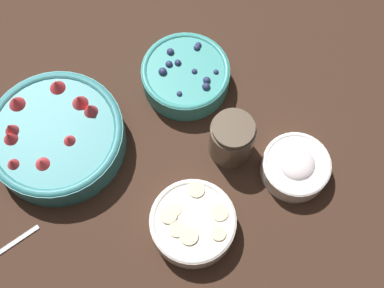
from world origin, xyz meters
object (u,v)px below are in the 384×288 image
at_px(bowl_bananas, 193,223).
at_px(bowl_cream, 296,166).
at_px(bowl_blueberries, 186,75).
at_px(bowl_strawberries, 56,136).
at_px(jar_chocolate, 232,139).

xyz_separation_m(bowl_bananas, bowl_cream, (-0.20, -0.05, -0.00)).
bearing_deg(bowl_blueberries, bowl_cream, 122.39).
xyz_separation_m(bowl_blueberries, bowl_bananas, (0.06, 0.28, -0.00)).
xyz_separation_m(bowl_strawberries, jar_chocolate, (-0.30, 0.09, 0.01)).
bearing_deg(bowl_blueberries, jar_chocolate, 106.22).
distance_m(bowl_strawberries, bowl_bananas, 0.29).
height_order(bowl_cream, jar_chocolate, jar_chocolate).
xyz_separation_m(bowl_strawberries, bowl_blueberries, (-0.26, -0.07, -0.01)).
height_order(bowl_bananas, jar_chocolate, jar_chocolate).
relative_size(bowl_blueberries, jar_chocolate, 1.75).
xyz_separation_m(bowl_bananas, jar_chocolate, (-0.10, -0.13, 0.02)).
bearing_deg(bowl_bananas, jar_chocolate, -129.54).
bearing_deg(jar_chocolate, bowl_bananas, 50.46).
xyz_separation_m(bowl_blueberries, jar_chocolate, (-0.05, 0.16, 0.01)).
bearing_deg(bowl_bananas, bowl_cream, -165.07).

